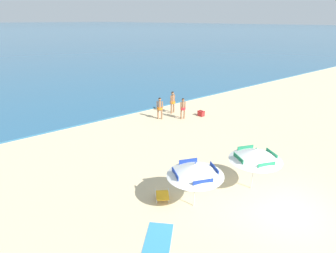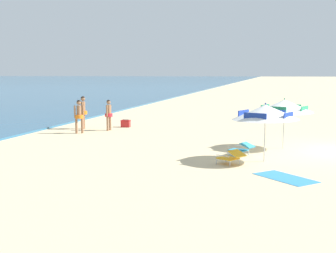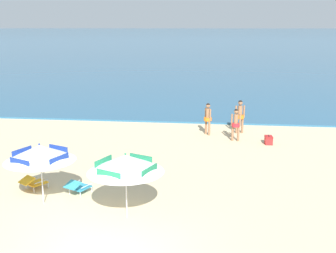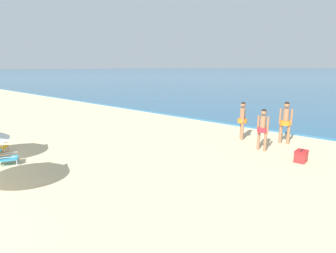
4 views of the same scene
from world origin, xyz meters
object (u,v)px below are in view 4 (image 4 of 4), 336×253
(person_standing_near_shore, at_px, (242,118))
(person_wading_in, at_px, (263,127))
(person_standing_beside, at_px, (286,120))
(lounge_chair_under_umbrella, at_px, (3,157))
(cooler_box, at_px, (301,156))

(person_standing_near_shore, height_order, person_wading_in, person_standing_near_shore)
(person_standing_beside, bearing_deg, lounge_chair_under_umbrella, -123.39)
(lounge_chair_under_umbrella, bearing_deg, person_standing_beside, 56.61)
(person_standing_beside, distance_m, person_wading_in, 1.60)
(person_standing_near_shore, bearing_deg, lounge_chair_under_umbrella, -116.62)
(person_wading_in, bearing_deg, person_standing_near_shore, 143.47)
(person_wading_in, relative_size, cooler_box, 3.18)
(person_standing_near_shore, distance_m, cooler_box, 3.38)
(person_standing_near_shore, xyz_separation_m, cooler_box, (2.97, -1.42, -0.77))
(lounge_chair_under_umbrella, bearing_deg, cooler_box, 44.08)
(person_standing_beside, bearing_deg, person_standing_near_shore, -162.06)
(person_standing_beside, height_order, person_wading_in, person_standing_beside)
(cooler_box, bearing_deg, person_wading_in, 166.27)
(lounge_chair_under_umbrella, height_order, person_standing_near_shore, person_standing_near_shore)
(person_standing_near_shore, height_order, cooler_box, person_standing_near_shore)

